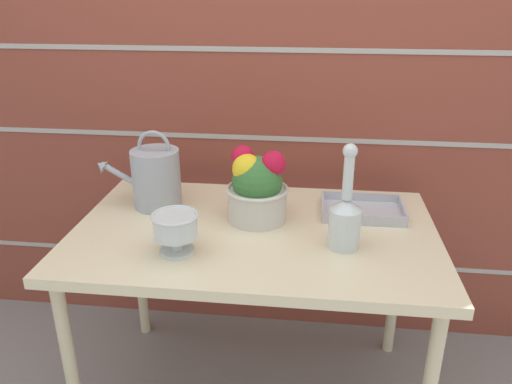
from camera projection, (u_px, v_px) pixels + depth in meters
name	position (u px, v px, depth m)	size (l,w,h in m)	color
brick_wall	(270.00, 93.00, 2.06)	(3.60, 0.08, 2.20)	brown
patio_table	(255.00, 246.00, 1.74)	(1.24, 0.78, 0.74)	beige
watering_can	(155.00, 177.00, 1.85)	(0.32, 0.18, 0.29)	#9EA3A8
crystal_pedestal_bowl	(176.00, 228.00, 1.53)	(0.15, 0.15, 0.13)	silver
flower_planter	(257.00, 187.00, 1.74)	(0.22, 0.22, 0.26)	beige
glass_decanter	(345.00, 217.00, 1.56)	(0.10, 0.10, 0.34)	silver
wire_tray	(362.00, 211.00, 1.82)	(0.30, 0.21, 0.04)	#B7B7BC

